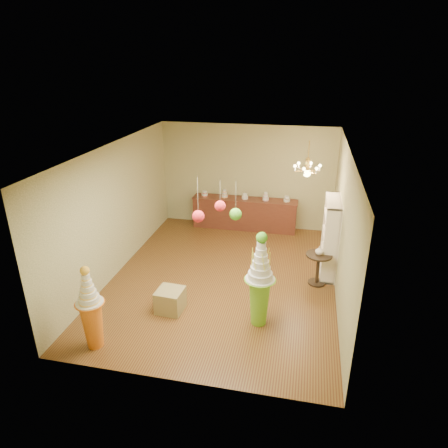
% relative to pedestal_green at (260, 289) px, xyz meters
% --- Properties ---
extents(floor, '(6.50, 6.50, 0.00)m').
position_rel_pedestal_green_xyz_m(floor, '(-1.01, 1.50, -0.75)').
color(floor, brown).
rests_on(floor, ground).
extents(ceiling, '(6.50, 6.50, 0.00)m').
position_rel_pedestal_green_xyz_m(ceiling, '(-1.01, 1.50, 2.25)').
color(ceiling, silver).
rests_on(ceiling, ground).
extents(wall_back, '(5.00, 0.04, 3.00)m').
position_rel_pedestal_green_xyz_m(wall_back, '(-1.01, 4.75, 0.75)').
color(wall_back, tan).
rests_on(wall_back, ground).
extents(wall_front, '(5.00, 0.04, 3.00)m').
position_rel_pedestal_green_xyz_m(wall_front, '(-1.01, -1.75, 0.75)').
color(wall_front, tan).
rests_on(wall_front, ground).
extents(wall_left, '(0.04, 6.50, 3.00)m').
position_rel_pedestal_green_xyz_m(wall_left, '(-3.51, 1.50, 0.75)').
color(wall_left, tan).
rests_on(wall_left, ground).
extents(wall_right, '(0.04, 6.50, 3.00)m').
position_rel_pedestal_green_xyz_m(wall_right, '(1.49, 1.50, 0.75)').
color(wall_right, tan).
rests_on(wall_right, ground).
extents(pedestal_green, '(0.64, 0.64, 1.90)m').
position_rel_pedestal_green_xyz_m(pedestal_green, '(0.00, 0.00, 0.00)').
color(pedestal_green, '#70B928').
rests_on(pedestal_green, floor).
extents(pedestal_orange, '(0.53, 0.53, 1.58)m').
position_rel_pedestal_green_xyz_m(pedestal_orange, '(-2.73, -1.25, -0.15)').
color(pedestal_orange, '#CE6618').
rests_on(pedestal_orange, floor).
extents(burlap_riser, '(0.54, 0.54, 0.46)m').
position_rel_pedestal_green_xyz_m(burlap_riser, '(-1.78, 0.04, -0.51)').
color(burlap_riser, olive).
rests_on(burlap_riser, floor).
extents(sideboard, '(3.04, 0.54, 1.16)m').
position_rel_pedestal_green_xyz_m(sideboard, '(-1.01, 4.47, -0.27)').
color(sideboard, '#55261A').
rests_on(sideboard, floor).
extents(shelving_unit, '(0.33, 1.20, 1.80)m').
position_rel_pedestal_green_xyz_m(shelving_unit, '(1.33, 2.30, 0.16)').
color(shelving_unit, white).
rests_on(shelving_unit, floor).
extents(round_table, '(0.69, 0.69, 0.73)m').
position_rel_pedestal_green_xyz_m(round_table, '(1.09, 1.70, -0.27)').
color(round_table, black).
rests_on(round_table, floor).
extents(vase, '(0.19, 0.19, 0.19)m').
position_rel_pedestal_green_xyz_m(vase, '(1.09, 1.70, 0.08)').
color(vase, white).
rests_on(vase, round_table).
extents(pom_red_left, '(0.21, 0.21, 0.83)m').
position_rel_pedestal_green_xyz_m(pom_red_left, '(-1.02, -0.41, 1.53)').
color(pom_red_left, '#454031').
rests_on(pom_red_left, ceiling).
extents(pom_green_mid, '(0.20, 0.20, 0.70)m').
position_rel_pedestal_green_xyz_m(pom_green_mid, '(-0.38, -0.51, 1.66)').
color(pom_green_mid, '#454031').
rests_on(pom_green_mid, ceiling).
extents(pom_red_right, '(0.17, 0.17, 0.55)m').
position_rel_pedestal_green_xyz_m(pom_red_right, '(-0.62, -0.55, 1.79)').
color(pom_red_right, '#454031').
rests_on(pom_red_right, ceiling).
extents(chandelier, '(0.81, 0.81, 0.85)m').
position_rel_pedestal_green_xyz_m(chandelier, '(0.68, 2.76, 1.56)').
color(chandelier, gold).
rests_on(chandelier, ceiling).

